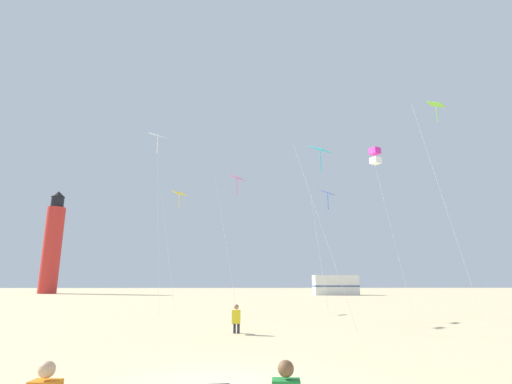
{
  "coord_description": "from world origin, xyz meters",
  "views": [
    {
      "loc": [
        0.69,
        -8.24,
        2.12
      ],
      "look_at": [
        1.12,
        9.1,
        6.11
      ],
      "focal_mm": 26.86,
      "sensor_mm": 36.0,
      "label": 1
    }
  ],
  "objects_px": {
    "kite_diamond_white": "(158,143)",
    "lighthouse_distant": "(53,244)",
    "kite_diamond_rainbow": "(236,183)",
    "rv_van_white": "(336,285)",
    "kite_diamond_gold": "(179,198)",
    "kite_box_magenta": "(375,156)",
    "kite_diamond_lime": "(437,114)",
    "kite_flyer_standing": "(236,318)",
    "kite_diamond_cyan": "(320,155)",
    "kite_diamond_blue": "(327,197)"
  },
  "relations": [
    {
      "from": "kite_diamond_white",
      "to": "lighthouse_distant",
      "type": "relative_size",
      "value": 0.69
    },
    {
      "from": "kite_diamond_rainbow",
      "to": "rv_van_white",
      "type": "height_order",
      "value": "kite_diamond_rainbow"
    },
    {
      "from": "kite_diamond_gold",
      "to": "lighthouse_distant",
      "type": "relative_size",
      "value": 0.53
    },
    {
      "from": "kite_diamond_white",
      "to": "kite_box_magenta",
      "type": "xyz_separation_m",
      "value": [
        14.8,
        1.75,
        -0.19
      ]
    },
    {
      "from": "kite_diamond_lime",
      "to": "rv_van_white",
      "type": "distance_m",
      "value": 36.89
    },
    {
      "from": "kite_flyer_standing",
      "to": "kite_box_magenta",
      "type": "distance_m",
      "value": 16.49
    },
    {
      "from": "kite_box_magenta",
      "to": "kite_diamond_lime",
      "type": "bearing_deg",
      "value": -53.65
    },
    {
      "from": "kite_box_magenta",
      "to": "rv_van_white",
      "type": "xyz_separation_m",
      "value": [
        3.99,
        31.56,
        -9.21
      ]
    },
    {
      "from": "kite_diamond_gold",
      "to": "rv_van_white",
      "type": "height_order",
      "value": "kite_diamond_gold"
    },
    {
      "from": "rv_van_white",
      "to": "kite_diamond_lime",
      "type": "bearing_deg",
      "value": -94.11
    },
    {
      "from": "kite_diamond_rainbow",
      "to": "lighthouse_distant",
      "type": "xyz_separation_m",
      "value": [
        -31.21,
        39.74,
        -0.49
      ]
    },
    {
      "from": "kite_box_magenta",
      "to": "kite_diamond_gold",
      "type": "distance_m",
      "value": 14.85
    },
    {
      "from": "kite_diamond_gold",
      "to": "kite_diamond_cyan",
      "type": "bearing_deg",
      "value": -51.3
    },
    {
      "from": "kite_flyer_standing",
      "to": "kite_diamond_rainbow",
      "type": "distance_m",
      "value": 11.12
    },
    {
      "from": "kite_flyer_standing",
      "to": "kite_box_magenta",
      "type": "bearing_deg",
      "value": -134.34
    },
    {
      "from": "kite_diamond_rainbow",
      "to": "kite_diamond_blue",
      "type": "distance_m",
      "value": 6.52
    },
    {
      "from": "lighthouse_distant",
      "to": "kite_flyer_standing",
      "type": "bearing_deg",
      "value": -56.59
    },
    {
      "from": "kite_diamond_rainbow",
      "to": "rv_van_white",
      "type": "xyz_separation_m",
      "value": [
        13.69,
        32.7,
        -6.94
      ]
    },
    {
      "from": "kite_diamond_lime",
      "to": "kite_box_magenta",
      "type": "xyz_separation_m",
      "value": [
        -2.72,
        3.69,
        -1.57
      ]
    },
    {
      "from": "kite_box_magenta",
      "to": "lighthouse_distant",
      "type": "height_order",
      "value": "lighthouse_distant"
    },
    {
      "from": "kite_flyer_standing",
      "to": "rv_van_white",
      "type": "distance_m",
      "value": 42.86
    },
    {
      "from": "kite_diamond_lime",
      "to": "kite_box_magenta",
      "type": "bearing_deg",
      "value": 126.35
    },
    {
      "from": "kite_diamond_gold",
      "to": "rv_van_white",
      "type": "bearing_deg",
      "value": 56.95
    },
    {
      "from": "kite_flyer_standing",
      "to": "kite_box_magenta",
      "type": "relative_size",
      "value": 0.1
    },
    {
      "from": "kite_flyer_standing",
      "to": "kite_diamond_blue",
      "type": "distance_m",
      "value": 13.41
    },
    {
      "from": "kite_diamond_lime",
      "to": "kite_diamond_rainbow",
      "type": "height_order",
      "value": "kite_diamond_lime"
    },
    {
      "from": "kite_diamond_cyan",
      "to": "kite_diamond_blue",
      "type": "bearing_deg",
      "value": 76.03
    },
    {
      "from": "kite_diamond_white",
      "to": "kite_diamond_gold",
      "type": "distance_m",
      "value": 5.87
    },
    {
      "from": "kite_box_magenta",
      "to": "kite_diamond_gold",
      "type": "height_order",
      "value": "kite_box_magenta"
    },
    {
      "from": "kite_box_magenta",
      "to": "lighthouse_distant",
      "type": "relative_size",
      "value": 0.67
    },
    {
      "from": "kite_diamond_lime",
      "to": "kite_diamond_cyan",
      "type": "xyz_separation_m",
      "value": [
        -8.12,
        -3.79,
        -4.05
      ]
    },
    {
      "from": "kite_diamond_lime",
      "to": "kite_diamond_blue",
      "type": "xyz_separation_m",
      "value": [
        -6.14,
        4.18,
        -4.41
      ]
    },
    {
      "from": "kite_diamond_white",
      "to": "kite_diamond_rainbow",
      "type": "height_order",
      "value": "kite_diamond_white"
    },
    {
      "from": "kite_flyer_standing",
      "to": "lighthouse_distant",
      "type": "distance_m",
      "value": 57.66
    },
    {
      "from": "kite_box_magenta",
      "to": "kite_diamond_blue",
      "type": "distance_m",
      "value": 4.47
    },
    {
      "from": "kite_diamond_cyan",
      "to": "kite_diamond_gold",
      "type": "bearing_deg",
      "value": 128.7
    },
    {
      "from": "kite_diamond_cyan",
      "to": "kite_box_magenta",
      "type": "relative_size",
      "value": 0.77
    },
    {
      "from": "kite_flyer_standing",
      "to": "kite_diamond_white",
      "type": "distance_m",
      "value": 13.68
    },
    {
      "from": "kite_diamond_cyan",
      "to": "lighthouse_distant",
      "type": "height_order",
      "value": "lighthouse_distant"
    },
    {
      "from": "kite_diamond_lime",
      "to": "kite_diamond_white",
      "type": "distance_m",
      "value": 17.68
    },
    {
      "from": "kite_flyer_standing",
      "to": "kite_diamond_gold",
      "type": "height_order",
      "value": "kite_diamond_gold"
    },
    {
      "from": "kite_diamond_white",
      "to": "kite_diamond_cyan",
      "type": "bearing_deg",
      "value": -31.39
    },
    {
      "from": "kite_diamond_lime",
      "to": "lighthouse_distant",
      "type": "bearing_deg",
      "value": 135.89
    },
    {
      "from": "kite_diamond_cyan",
      "to": "kite_diamond_white",
      "type": "height_order",
      "value": "kite_diamond_white"
    },
    {
      "from": "kite_flyer_standing",
      "to": "kite_diamond_rainbow",
      "type": "relative_size",
      "value": 0.13
    },
    {
      "from": "kite_diamond_cyan",
      "to": "kite_diamond_white",
      "type": "relative_size",
      "value": 0.75
    },
    {
      "from": "kite_diamond_cyan",
      "to": "kite_box_magenta",
      "type": "xyz_separation_m",
      "value": [
        5.4,
        7.49,
        2.48
      ]
    },
    {
      "from": "kite_diamond_blue",
      "to": "rv_van_white",
      "type": "distance_m",
      "value": 32.57
    },
    {
      "from": "kite_flyer_standing",
      "to": "kite_diamond_white",
      "type": "height_order",
      "value": "kite_diamond_white"
    },
    {
      "from": "kite_diamond_white",
      "to": "kite_box_magenta",
      "type": "bearing_deg",
      "value": 6.74
    }
  ]
}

